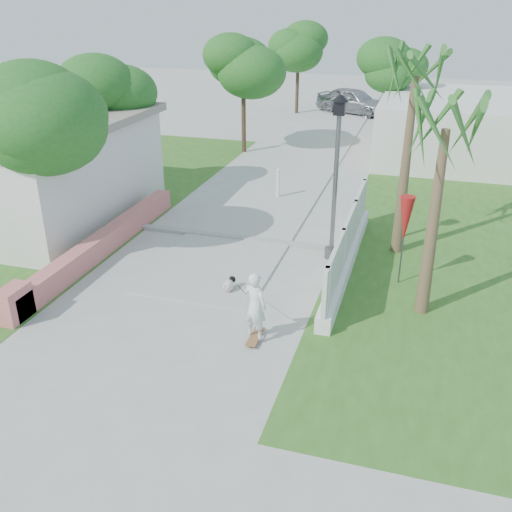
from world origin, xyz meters
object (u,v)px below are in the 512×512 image
(street_lamp, at_px, (336,173))
(dog, at_px, (229,285))
(skateboarder, at_px, (240,289))
(patio_umbrella, at_px, (405,221))
(parked_car, at_px, (353,101))
(bollard, at_px, (278,183))

(street_lamp, xyz_separation_m, dog, (-2.05, -2.71, -2.22))
(street_lamp, xyz_separation_m, skateboarder, (-1.43, -3.69, -1.74))
(patio_umbrella, bearing_deg, dog, -156.61)
(street_lamp, distance_m, parked_car, 21.45)
(bollard, height_order, patio_umbrella, patio_umbrella)
(bollard, height_order, skateboarder, skateboarder)
(bollard, relative_size, patio_umbrella, 0.47)
(skateboarder, relative_size, parked_car, 0.53)
(street_lamp, distance_m, patio_umbrella, 2.27)
(street_lamp, height_order, dog, street_lamp)
(street_lamp, relative_size, bollard, 4.07)
(bollard, xyz_separation_m, skateboarder, (1.27, -8.19, 0.10))
(street_lamp, bearing_deg, parked_car, 96.35)
(bollard, height_order, parked_car, parked_car)
(skateboarder, bearing_deg, bollard, -60.35)
(skateboarder, height_order, parked_car, skateboarder)
(dog, distance_m, parked_car, 23.97)
(street_lamp, bearing_deg, patio_umbrella, -27.76)
(skateboarder, relative_size, dog, 4.40)
(street_lamp, relative_size, parked_car, 0.98)
(parked_car, bearing_deg, bollard, -158.92)
(patio_umbrella, bearing_deg, street_lamp, 152.24)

